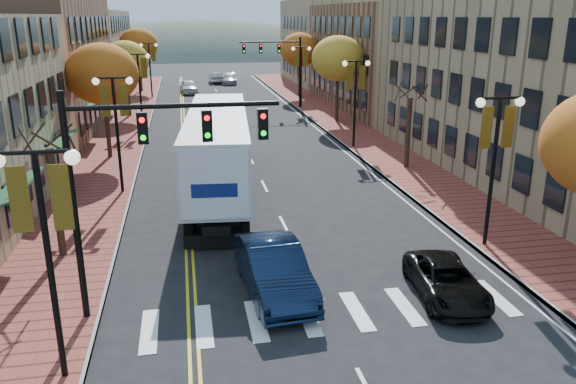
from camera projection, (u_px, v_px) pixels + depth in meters
name	position (u px, v px, depth m)	size (l,w,h in m)	color
ground	(347.00, 349.00, 15.71)	(200.00, 200.00, 0.00)	black
sidewalk_left	(122.00, 132.00, 44.57)	(4.00, 85.00, 0.15)	brown
sidewalk_right	(341.00, 124.00, 47.73)	(4.00, 85.00, 0.15)	brown
building_left_mid	(17.00, 60.00, 44.82)	(12.00, 24.00, 11.00)	brown
building_left_far	(73.00, 51.00, 68.48)	(12.00, 26.00, 9.50)	#9E8966
building_right_mid	(407.00, 56.00, 56.83)	(15.00, 24.00, 10.00)	brown
building_right_far	(346.00, 42.00, 77.30)	(15.00, 20.00, 11.00)	#9E8966
tree_left_a	(57.00, 203.00, 20.95)	(0.28, 0.28, 4.20)	#382619
tree_left_b	(102.00, 74.00, 34.99)	(4.48, 4.48, 7.21)	#382619
tree_left_c	(125.00, 61.00, 50.10)	(4.16, 4.16, 6.69)	#382619
tree_left_d	(138.00, 45.00, 66.81)	(4.61, 4.61, 7.42)	#382619
tree_right_b	(408.00, 133.00, 33.49)	(0.28, 0.28, 4.20)	#382619
tree_right_c	(338.00, 59.00, 47.53)	(4.48, 4.48, 7.21)	#382619
tree_right_d	(300.00, 50.00, 62.57)	(4.35, 4.35, 7.00)	#382619
lamp_left_a	(44.00, 223.00, 13.10)	(1.96, 0.36, 6.05)	black
lamp_left_b	(115.00, 112.00, 28.10)	(1.96, 0.36, 6.05)	black
lamp_left_c	(139.00, 76.00, 44.97)	(1.96, 0.36, 6.05)	black
lamp_left_d	(150.00, 59.00, 61.85)	(1.96, 0.36, 6.05)	black
lamp_right_a	(496.00, 143.00, 21.36)	(1.96, 0.36, 6.05)	black
lamp_right_b	(356.00, 87.00, 38.23)	(1.96, 0.36, 6.05)	black
lamp_right_c	(301.00, 65.00, 55.11)	(1.96, 0.36, 6.05)	black
traffic_mast_near	(139.00, 162.00, 16.08)	(6.10, 0.35, 7.00)	black
traffic_mast_far	(281.00, 59.00, 54.56)	(6.10, 0.34, 7.00)	black
semi_truck	(219.00, 143.00, 29.32)	(4.26, 17.65, 4.37)	black
navy_sedan	(274.00, 269.00, 18.67)	(1.83, 5.25, 1.73)	black
black_suv	(446.00, 281.00, 18.47)	(1.97, 4.27, 1.19)	black
car_far_white	(189.00, 87.00, 67.17)	(1.87, 4.64, 1.58)	silver
car_far_silver	(230.00, 79.00, 76.34)	(1.90, 4.67, 1.35)	#9D9CA4
car_far_oncoming	(216.00, 78.00, 77.49)	(1.54, 4.42, 1.45)	#A1A1A8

